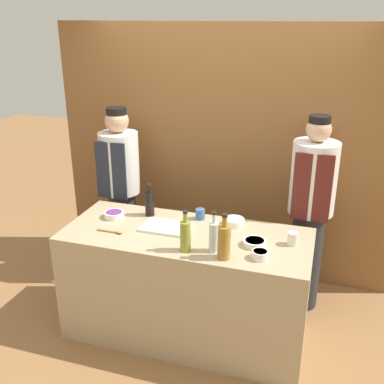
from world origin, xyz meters
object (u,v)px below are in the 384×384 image
at_px(bottle_soy, 150,203).
at_px(chef_left, 121,189).
at_px(bottle_vinegar, 224,241).
at_px(cup_blue, 200,214).
at_px(sauce_bowl_white, 255,242).
at_px(sauce_bowl_purple, 114,214).
at_px(sauce_bowl_yellow, 234,222).
at_px(wooden_spoon, 113,231).
at_px(sauce_bowl_red, 260,254).
at_px(cup_cream, 293,239).
at_px(bottle_clear, 214,236).
at_px(bottle_oil, 185,235).
at_px(cutting_board, 166,227).
at_px(chef_right, 310,209).

relative_size(bottle_soy, chef_left, 0.16).
xyz_separation_m(bottle_vinegar, cup_blue, (-0.33, 0.56, -0.09)).
bearing_deg(cup_blue, sauce_bowl_white, -32.54).
distance_m(sauce_bowl_purple, bottle_vinegar, 1.08).
bearing_deg(sauce_bowl_yellow, bottle_vinegar, -85.11).
bearing_deg(wooden_spoon, cup_blue, 37.94).
bearing_deg(sauce_bowl_purple, chef_left, 110.79).
distance_m(sauce_bowl_red, sauce_bowl_purple, 1.29).
xyz_separation_m(bottle_vinegar, cup_cream, (0.43, 0.33, -0.08)).
height_order(bottle_clear, cup_cream, bottle_clear).
height_order(sauce_bowl_yellow, cup_blue, cup_blue).
distance_m(sauce_bowl_white, bottle_vinegar, 0.31).
distance_m(sauce_bowl_purple, bottle_clear, 0.97).
xyz_separation_m(bottle_oil, chef_left, (-0.95, 0.94, -0.11)).
relative_size(sauce_bowl_purple, chef_left, 0.10).
distance_m(sauce_bowl_white, wooden_spoon, 1.07).
relative_size(bottle_oil, bottle_clear, 1.02).
xyz_separation_m(bottle_clear, chef_left, (-1.14, 0.88, -0.11)).
relative_size(sauce_bowl_red, bottle_soy, 0.42).
distance_m(sauce_bowl_red, bottle_clear, 0.34).
height_order(sauce_bowl_red, cutting_board, sauce_bowl_red).
bearing_deg(chef_left, bottle_soy, -43.00).
xyz_separation_m(cup_blue, chef_right, (0.84, 0.40, -0.02)).
distance_m(sauce_bowl_red, sauce_bowl_white, 0.19).
bearing_deg(bottle_vinegar, chef_left, 142.17).
distance_m(bottle_oil, chef_left, 1.34).
bearing_deg(bottle_soy, bottle_clear, -33.31).
height_order(bottle_soy, bottle_clear, bottle_clear).
distance_m(wooden_spoon, chef_right, 1.64).
relative_size(bottle_soy, chef_right, 0.16).
xyz_separation_m(sauce_bowl_purple, chef_right, (1.52, 0.58, 0.00)).
relative_size(cutting_board, cup_cream, 3.89).
distance_m(bottle_clear, chef_left, 1.45).
xyz_separation_m(wooden_spoon, chef_left, (-0.34, 0.84, 0.00)).
xyz_separation_m(sauce_bowl_yellow, bottle_oil, (-0.24, -0.51, 0.09)).
distance_m(sauce_bowl_yellow, bottle_vinegar, 0.54).
xyz_separation_m(bottle_soy, bottle_vinegar, (0.75, -0.51, 0.02)).
xyz_separation_m(bottle_clear, bottle_vinegar, (0.09, -0.07, 0.01)).
bearing_deg(wooden_spoon, sauce_bowl_white, 6.42).
distance_m(cup_blue, wooden_spoon, 0.72).
bearing_deg(bottle_soy, bottle_oil, -45.95).
xyz_separation_m(sauce_bowl_yellow, cutting_board, (-0.49, -0.21, -0.02)).
bearing_deg(sauce_bowl_purple, bottle_oil, -25.81).
relative_size(sauce_bowl_yellow, chef_left, 0.10).
xyz_separation_m(cutting_board, cup_blue, (0.20, 0.25, 0.03)).
xyz_separation_m(bottle_oil, cup_cream, (0.71, 0.31, -0.07)).
bearing_deg(sauce_bowl_red, bottle_vinegar, -164.08).
relative_size(sauce_bowl_purple, chef_right, 0.09).
relative_size(cutting_board, bottle_oil, 1.23).
xyz_separation_m(sauce_bowl_yellow, sauce_bowl_purple, (-0.97, -0.15, -0.00)).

